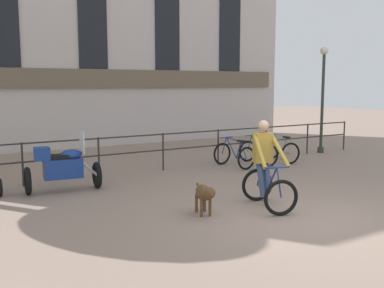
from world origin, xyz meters
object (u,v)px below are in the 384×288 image
Objects in this scene: parked_motorcycle at (62,167)px; parked_bicycle_mid_right at (281,150)px; street_lamp at (323,93)px; dog at (205,194)px; parked_bicycle_mid_left at (258,152)px; cyclist_with_bike at (266,168)px; parked_bicycle_near_lamp at (234,155)px.

parked_bicycle_mid_right is (6.90, 0.36, -0.20)m from parked_motorcycle.
parked_motorcycle is at bearing -174.00° from street_lamp.
dog is 6.31m from parked_bicycle_mid_right.
parked_bicycle_mid_left is (5.99, 0.36, -0.20)m from parked_motorcycle.
cyclist_with_bike is at bearing 53.76° from parked_bicycle_mid_left.
parked_bicycle_near_lamp is 1.03× the size of parked_bicycle_mid_left.
dog is 0.78× the size of parked_bicycle_near_lamp.
dog is at bearing -167.34° from cyclist_with_bike.
cyclist_with_bike reaches higher than parked_motorcycle.
cyclist_with_bike is 4.71m from parked_bicycle_mid_left.
parked_bicycle_mid_right is (0.91, 0.00, 0.00)m from parked_bicycle_mid_left.
cyclist_with_bike is 1.50× the size of parked_bicycle_mid_left.
parked_bicycle_near_lamp is at bearing -79.17° from parked_motorcycle.
dog is 0.53× the size of parked_motorcycle.
parked_bicycle_mid_right is at bearing -177.95° from parked_bicycle_mid_left.
parked_motorcycle is 1.41× the size of parked_bicycle_mid_right.
street_lamp is at bearing -167.53° from parked_bicycle_mid_left.
parked_motorcycle is at bearing 149.71° from cyclist_with_bike.
parked_bicycle_near_lamp is 0.97× the size of parked_bicycle_mid_right.
street_lamp is (7.65, 4.20, 1.67)m from dog.
parked_bicycle_near_lamp and parked_bicycle_mid_left have the same top height.
parked_bicycle_near_lamp is at bearing 78.37° from cyclist_with_bike.
parked_motorcycle is at bearing 132.98° from dog.
parked_bicycle_mid_right is 0.33× the size of street_lamp.
parked_motorcycle is at bearing -0.91° from parked_bicycle_near_lamp.
parked_motorcycle is 6.00m from parked_bicycle_mid_left.
parked_bicycle_mid_left is 3.83m from street_lamp.
dog is (-1.38, 0.10, -0.35)m from cyclist_with_bike.
parked_bicycle_near_lamp reaches higher than dog.
parked_bicycle_near_lamp is at bearing 9.58° from parked_bicycle_mid_right.
street_lamp reaches higher than cyclist_with_bike.
parked_bicycle_near_lamp is at bearing 2.04° from parked_bicycle_mid_left.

